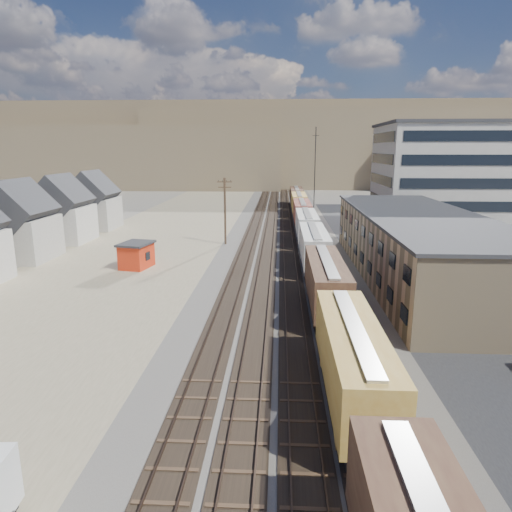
{
  "coord_description": "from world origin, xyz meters",
  "views": [
    {
      "loc": [
        -0.33,
        -25.38,
        14.05
      ],
      "look_at": [
        -2.81,
        21.73,
        3.0
      ],
      "focal_mm": 32.0,
      "sensor_mm": 36.0,
      "label": 1
    }
  ],
  "objects_px": {
    "maintenance_shed": "(136,255)",
    "parked_car_blue": "(466,247)",
    "utility_pole_north": "(225,210)",
    "freight_train": "(310,234)"
  },
  "relations": [
    {
      "from": "utility_pole_north",
      "to": "maintenance_shed",
      "type": "height_order",
      "value": "utility_pole_north"
    },
    {
      "from": "freight_train",
      "to": "parked_car_blue",
      "type": "bearing_deg",
      "value": 6.12
    },
    {
      "from": "utility_pole_north",
      "to": "freight_train",
      "type": "bearing_deg",
      "value": -25.43
    },
    {
      "from": "freight_train",
      "to": "parked_car_blue",
      "type": "distance_m",
      "value": 22.21
    },
    {
      "from": "maintenance_shed",
      "to": "parked_car_blue",
      "type": "xyz_separation_m",
      "value": [
        43.4,
        11.01,
        -0.86
      ]
    },
    {
      "from": "freight_train",
      "to": "utility_pole_north",
      "type": "distance_m",
      "value": 13.85
    },
    {
      "from": "utility_pole_north",
      "to": "parked_car_blue",
      "type": "bearing_deg",
      "value": -5.81
    },
    {
      "from": "freight_train",
      "to": "maintenance_shed",
      "type": "height_order",
      "value": "freight_train"
    },
    {
      "from": "utility_pole_north",
      "to": "maintenance_shed",
      "type": "relative_size",
      "value": 2.06
    },
    {
      "from": "utility_pole_north",
      "to": "parked_car_blue",
      "type": "relative_size",
      "value": 1.85
    }
  ]
}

